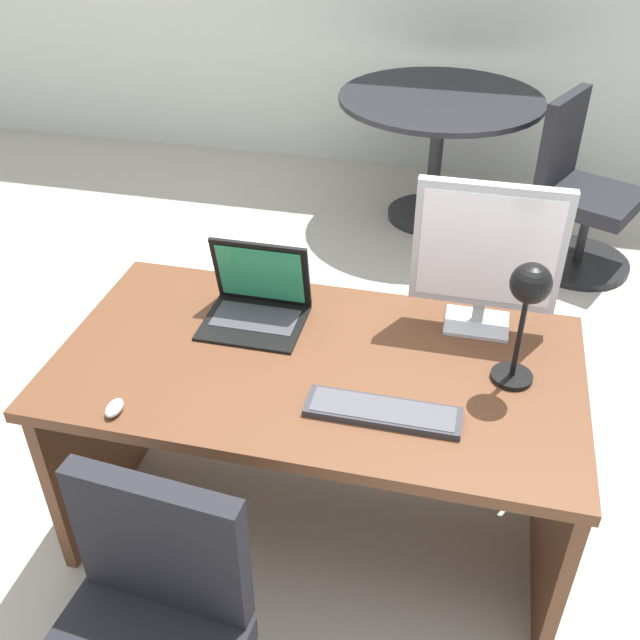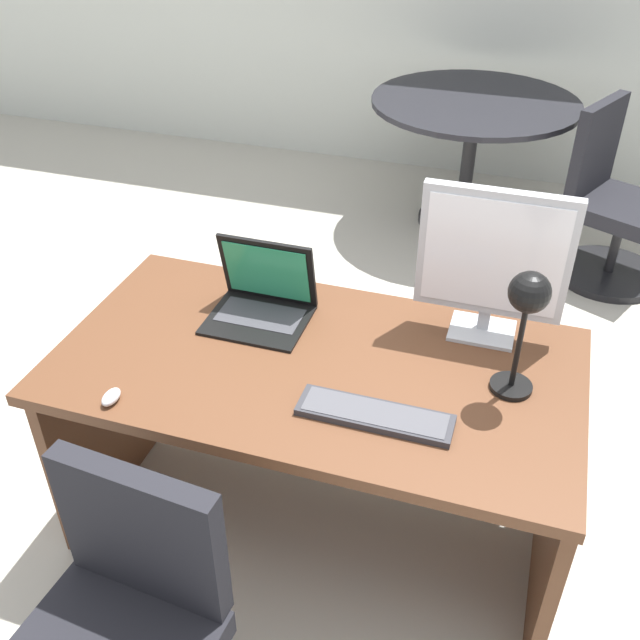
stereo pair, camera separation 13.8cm
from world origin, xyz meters
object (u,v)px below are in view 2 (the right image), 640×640
at_px(mouse, 111,397).
at_px(desk_lamp, 526,308).
at_px(keyboard, 375,415).
at_px(meeting_chair_near, 611,212).
at_px(meeting_table, 472,132).
at_px(monitor, 493,258).
at_px(laptop, 264,292).
at_px(desk, 321,404).

height_order(mouse, desk_lamp, desk_lamp).
xyz_separation_m(keyboard, mouse, (-0.71, -0.16, 0.01)).
distance_m(desk_lamp, meeting_chair_near, 2.22).
distance_m(keyboard, meeting_chair_near, 2.43).
bearing_deg(meeting_table, meeting_chair_near, -24.85).
xyz_separation_m(monitor, keyboard, (-0.22, -0.48, -0.26)).
relative_size(laptop, keyboard, 0.75).
relative_size(desk, monitor, 3.22).
bearing_deg(mouse, keyboard, 12.59).
height_order(laptop, desk_lamp, desk_lamp).
xyz_separation_m(laptop, keyboard, (0.47, -0.38, -0.07)).
height_order(monitor, meeting_table, monitor).
distance_m(desk, mouse, 0.66).
bearing_deg(desk_lamp, desk, 177.68).
height_order(monitor, laptop, monitor).
bearing_deg(meeting_chair_near, mouse, -119.94).
bearing_deg(keyboard, laptop, 140.72).
xyz_separation_m(meeting_table, meeting_chair_near, (0.80, -0.37, -0.21)).
relative_size(laptop, meeting_chair_near, 0.34).
bearing_deg(mouse, laptop, 66.05).
bearing_deg(monitor, keyboard, -114.75).
bearing_deg(monitor, desk_lamp, -67.30).
height_order(laptop, keyboard, laptop).
relative_size(keyboard, mouse, 5.75).
distance_m(mouse, meeting_table, 2.90).
xyz_separation_m(laptop, mouse, (-0.24, -0.54, -0.06)).
xyz_separation_m(desk_lamp, meeting_chair_near, (0.37, 2.09, -0.66)).
bearing_deg(keyboard, monitor, 65.25).
height_order(laptop, mouse, laptop).
relative_size(desk, meeting_table, 1.34).
bearing_deg(laptop, meeting_table, 80.80).
distance_m(desk, desk_lamp, 0.76).
distance_m(laptop, desk_lamp, 0.85).
distance_m(desk_lamp, meeting_table, 2.54).
xyz_separation_m(mouse, desk_lamp, (1.05, 0.37, 0.27)).
bearing_deg(laptop, meeting_chair_near, 58.47).
bearing_deg(desk, mouse, -140.66).
height_order(desk_lamp, meeting_table, desk_lamp).
distance_m(keyboard, mouse, 0.73).
bearing_deg(keyboard, mouse, -167.41).
distance_m(meeting_table, meeting_chair_near, 0.91).
bearing_deg(keyboard, meeting_chair_near, 72.94).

